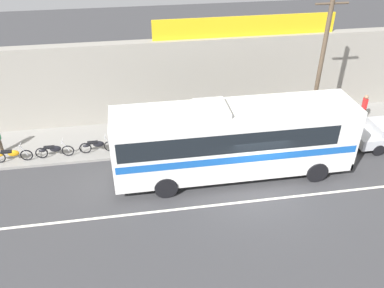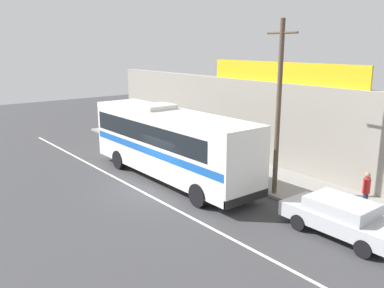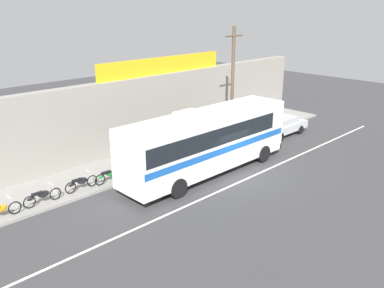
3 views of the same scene
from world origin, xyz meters
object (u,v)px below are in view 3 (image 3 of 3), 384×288
(motorcycle_black, at_px, (81,182))
(motorcycle_orange, at_px, (42,196))
(intercity_bus, at_px, (206,139))
(motorcycle_red, at_px, (110,175))
(pedestrian_near_shop, at_px, (270,107))
(pedestrian_far_right, at_px, (252,115))
(parked_car, at_px, (281,125))
(utility_pole, at_px, (232,85))

(motorcycle_black, bearing_deg, motorcycle_orange, -177.30)
(intercity_bus, distance_m, motorcycle_red, 5.64)
(intercity_bus, distance_m, pedestrian_near_shop, 12.56)
(pedestrian_near_shop, bearing_deg, motorcycle_black, -175.71)
(pedestrian_far_right, bearing_deg, motorcycle_orange, -176.99)
(parked_car, bearing_deg, motorcycle_red, 174.33)
(parked_car, distance_m, motorcycle_black, 15.70)
(motorcycle_red, distance_m, pedestrian_far_right, 13.60)
(pedestrian_far_right, xyz_separation_m, pedestrian_near_shop, (3.07, 0.56, 0.02))
(utility_pole, height_order, motorcycle_orange, utility_pole)
(utility_pole, xyz_separation_m, motorcycle_orange, (-13.53, 0.22, -3.58))
(motorcycle_black, height_order, pedestrian_far_right, pedestrian_far_right)
(intercity_bus, height_order, motorcycle_red, intercity_bus)
(utility_pole, xyz_separation_m, pedestrian_near_shop, (6.84, 1.68, -2.99))
(motorcycle_orange, height_order, motorcycle_black, same)
(pedestrian_near_shop, bearing_deg, motorcycle_red, -174.68)
(intercity_bus, relative_size, parked_car, 2.49)
(intercity_bus, distance_m, parked_car, 9.38)
(intercity_bus, xyz_separation_m, pedestrian_near_shop, (11.83, 4.11, -0.91))
(intercity_bus, relative_size, motorcycle_red, 5.93)
(motorcycle_red, bearing_deg, utility_pole, -0.80)
(utility_pole, relative_size, motorcycle_black, 4.16)
(parked_car, height_order, pedestrian_near_shop, pedestrian_near_shop)
(intercity_bus, bearing_deg, pedestrian_near_shop, 19.15)
(parked_car, bearing_deg, pedestrian_far_right, 100.74)
(motorcycle_orange, height_order, pedestrian_near_shop, pedestrian_near_shop)
(intercity_bus, relative_size, motorcycle_orange, 5.81)
(parked_car, xyz_separation_m, pedestrian_near_shop, (2.62, 2.94, 0.41))
(parked_car, relative_size, pedestrian_far_right, 2.63)
(motorcycle_red, relative_size, pedestrian_near_shop, 1.08)
(utility_pole, bearing_deg, parked_car, -16.54)
(motorcycle_black, relative_size, pedestrian_near_shop, 1.07)
(utility_pole, bearing_deg, intercity_bus, -154.08)
(utility_pole, height_order, motorcycle_black, utility_pole)
(pedestrian_near_shop, bearing_deg, utility_pole, -166.18)
(motorcycle_black, relative_size, pedestrian_far_right, 1.09)
(utility_pole, distance_m, motorcycle_red, 10.42)
(motorcycle_orange, bearing_deg, motorcycle_black, 2.70)
(motorcycle_red, height_order, motorcycle_orange, same)
(intercity_bus, bearing_deg, pedestrian_far_right, 22.06)
(utility_pole, xyz_separation_m, motorcycle_black, (-11.39, 0.32, -3.58))
(intercity_bus, bearing_deg, motorcycle_black, 156.84)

